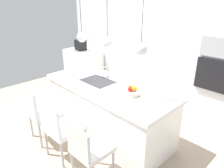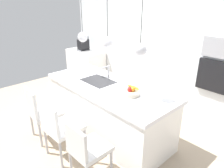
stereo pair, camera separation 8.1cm
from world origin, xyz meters
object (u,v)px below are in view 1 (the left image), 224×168
chair_near (41,112)px  oven (212,75)px  fruit_bowl (132,92)px  chair_far (88,149)px  coffee_machine (81,45)px  chair_middle (60,127)px  microwave (217,47)px

chair_near → oven: bearing=57.3°
fruit_bowl → chair_far: bearing=-82.7°
oven → chair_near: (-1.60, -2.49, -0.41)m
coffee_machine → fruit_bowl: bearing=-23.3°
fruit_bowl → coffee_machine: (-2.98, 1.28, 0.05)m
coffee_machine → chair_middle: 3.34m
coffee_machine → chair_near: (1.89, -2.19, -0.47)m
chair_far → chair_middle: bearing=-179.3°
fruit_bowl → coffee_machine: bearing=156.7°
microwave → chair_near: bearing=-122.7°
chair_far → chair_near: bearing=-179.6°
microwave → fruit_bowl: bearing=-107.8°
chair_near → chair_far: chair_near is taller
coffee_machine → chair_middle: coffee_machine is taller
coffee_machine → chair_middle: (2.47, -2.19, -0.47)m
fruit_bowl → chair_middle: fruit_bowl is taller
coffee_machine → oven: bearing=4.9°
coffee_machine → chair_far: (3.09, -2.19, -0.49)m
coffee_machine → chair_near: bearing=-49.3°
fruit_bowl → microwave: bearing=72.2°
fruit_bowl → chair_near: fruit_bowl is taller
oven → chair_near: oven is taller
oven → chair_near: bearing=-122.7°
chair_far → coffee_machine: bearing=144.8°
oven → chair_far: bearing=-98.9°
fruit_bowl → chair_near: size_ratio=0.28×
coffee_machine → chair_near: size_ratio=0.42×
coffee_machine → chair_near: 2.93m
coffee_machine → oven: coffee_machine is taller
coffee_machine → oven: (3.49, 0.30, -0.06)m
fruit_bowl → oven: size_ratio=0.45×
microwave → chair_middle: bearing=-112.1°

